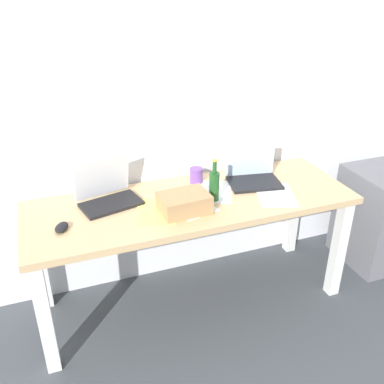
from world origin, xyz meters
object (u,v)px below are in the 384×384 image
(computer_mouse, at_px, (62,227))
(coffee_mug, at_px, (196,175))
(laptop_right, at_px, (253,174))
(filing_cabinet, at_px, (377,217))
(desk, at_px, (192,215))
(beer_bottle, at_px, (214,185))
(cardboard_box, at_px, (184,203))
(laptop_left, at_px, (107,193))

(computer_mouse, distance_m, coffee_mug, 0.88)
(computer_mouse, height_order, coffee_mug, coffee_mug)
(laptop_right, bearing_deg, filing_cabinet, -7.85)
(laptop_right, bearing_deg, coffee_mug, 161.53)
(laptop_right, height_order, computer_mouse, laptop_right)
(desk, bearing_deg, beer_bottle, -21.51)
(laptop_right, distance_m, coffee_mug, 0.35)
(cardboard_box, xyz_separation_m, coffee_mug, (0.19, 0.32, -0.01))
(beer_bottle, bearing_deg, desk, 158.49)
(laptop_left, relative_size, coffee_mug, 3.87)
(laptop_right, bearing_deg, desk, -167.92)
(laptop_left, xyz_separation_m, coffee_mug, (0.56, 0.07, -0.01))
(beer_bottle, bearing_deg, computer_mouse, -177.91)
(coffee_mug, bearing_deg, filing_cabinet, -10.71)
(cardboard_box, distance_m, coffee_mug, 0.37)
(laptop_right, distance_m, computer_mouse, 1.18)
(laptop_left, relative_size, computer_mouse, 3.68)
(beer_bottle, distance_m, filing_cabinet, 1.35)
(coffee_mug, bearing_deg, desk, -116.91)
(filing_cabinet, bearing_deg, coffee_mug, 169.29)
(laptop_left, bearing_deg, laptop_right, -2.50)
(laptop_left, xyz_separation_m, computer_mouse, (-0.27, -0.21, -0.04))
(desk, height_order, filing_cabinet, desk)
(beer_bottle, distance_m, computer_mouse, 0.85)
(laptop_left, bearing_deg, beer_bottle, -17.25)
(desk, distance_m, coffee_mug, 0.27)
(laptop_right, bearing_deg, cardboard_box, -158.53)
(computer_mouse, relative_size, coffee_mug, 1.05)
(desk, relative_size, computer_mouse, 18.87)
(laptop_left, relative_size, cardboard_box, 1.39)
(cardboard_box, bearing_deg, laptop_left, 146.59)
(laptop_right, xyz_separation_m, cardboard_box, (-0.52, -0.21, 0.00))
(laptop_right, distance_m, filing_cabinet, 1.04)
(laptop_left, xyz_separation_m, cardboard_box, (0.37, -0.24, -0.01))
(coffee_mug, bearing_deg, computer_mouse, -161.40)
(computer_mouse, bearing_deg, laptop_right, 33.91)
(laptop_left, relative_size, beer_bottle, 1.47)
(desk, xyz_separation_m, cardboard_box, (-0.09, -0.11, 0.15))
(computer_mouse, relative_size, filing_cabinet, 0.14)
(desk, xyz_separation_m, filing_cabinet, (1.38, -0.04, -0.28))
(coffee_mug, distance_m, filing_cabinet, 1.37)
(cardboard_box, relative_size, filing_cabinet, 0.38)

